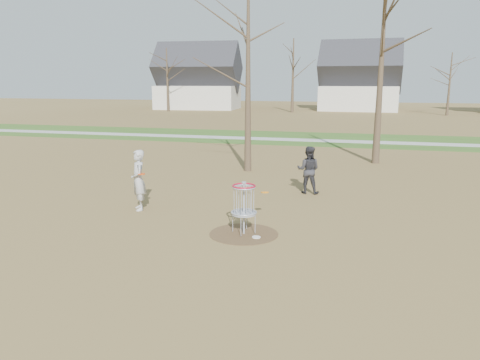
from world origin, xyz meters
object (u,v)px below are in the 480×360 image
object	(u,v)px
player_standing	(138,180)
disc_golf_basket	(244,200)
disc_grounded	(256,237)
player_throwing	(308,170)

from	to	relation	value
player_standing	disc_golf_basket	size ratio (longest dim) A/B	1.38
player_standing	disc_grounded	bearing A→B (deg)	32.53
disc_golf_basket	player_throwing	bearing A→B (deg)	77.87
player_throwing	disc_golf_basket	distance (m)	5.08
player_throwing	disc_grounded	bearing A→B (deg)	84.62
player_standing	player_throwing	distance (m)	5.92
player_standing	disc_grounded	distance (m)	4.50
player_throwing	player_standing	bearing A→B (deg)	38.54
player_standing	player_throwing	xyz separation A→B (m)	(4.76, 3.51, -0.09)
player_standing	disc_golf_basket	distance (m)	3.97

